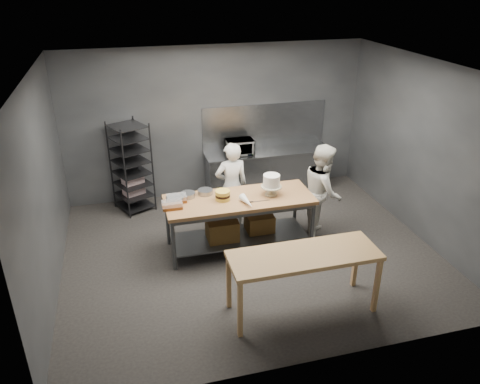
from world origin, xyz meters
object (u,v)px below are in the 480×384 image
object	(u,v)px
frosted_cake_stand	(271,182)
speed_rack	(132,168)
chef_right	(323,191)
chef_behind	(231,186)
microwave	(240,147)
work_table	(239,217)
near_counter	(304,259)
layer_cake	(223,195)

from	to	relation	value
frosted_cake_stand	speed_rack	bearing A→B (deg)	138.37
speed_rack	chef_right	bearing A→B (deg)	-30.75
speed_rack	frosted_cake_stand	world-z (taller)	speed_rack
chef_behind	microwave	xyz separation A→B (m)	(0.48, 1.27, 0.24)
work_table	chef_right	xyz separation A→B (m)	(1.49, 0.03, 0.26)
microwave	frosted_cake_stand	size ratio (longest dim) A/B	1.54
chef_right	frosted_cake_stand	xyz separation A→B (m)	(-0.95, -0.07, 0.31)
near_counter	frosted_cake_stand	xyz separation A→B (m)	(0.12, 1.75, 0.33)
near_counter	layer_cake	size ratio (longest dim) A/B	8.42
speed_rack	frosted_cake_stand	distance (m)	2.89
chef_right	layer_cake	world-z (taller)	chef_right
work_table	speed_rack	distance (m)	2.49
work_table	chef_behind	size ratio (longest dim) A/B	1.49
chef_behind	work_table	bearing A→B (deg)	83.05
speed_rack	frosted_cake_stand	xyz separation A→B (m)	(2.15, -1.91, 0.29)
frosted_cake_stand	near_counter	bearing A→B (deg)	-93.92
chef_right	layer_cake	xyz separation A→B (m)	(-1.75, -0.04, 0.16)
speed_rack	work_table	bearing A→B (deg)	-49.38
work_table	frosted_cake_stand	world-z (taller)	frosted_cake_stand
near_counter	frosted_cake_stand	world-z (taller)	frosted_cake_stand
microwave	frosted_cake_stand	bearing A→B (deg)	-89.77
chef_behind	layer_cake	bearing A→B (deg)	62.62
frosted_cake_stand	microwave	bearing A→B (deg)	90.23
chef_right	frosted_cake_stand	bearing A→B (deg)	112.78
microwave	chef_right	bearing A→B (deg)	-63.53
chef_right	microwave	xyz separation A→B (m)	(-0.96, 1.92, 0.21)
frosted_cake_stand	work_table	bearing A→B (deg)	176.59
work_table	near_counter	size ratio (longest dim) A/B	1.20
chef_right	frosted_cake_stand	distance (m)	1.00
chef_right	frosted_cake_stand	world-z (taller)	chef_right
near_counter	microwave	xyz separation A→B (m)	(0.11, 3.74, 0.24)
chef_behind	layer_cake	xyz separation A→B (m)	(-0.32, -0.70, 0.19)
chef_behind	microwave	size ratio (longest dim) A/B	2.98
chef_behind	chef_right	bearing A→B (deg)	152.55
chef_right	frosted_cake_stand	size ratio (longest dim) A/B	4.75
speed_rack	frosted_cake_stand	bearing A→B (deg)	-41.63
speed_rack	chef_behind	xyz separation A→B (m)	(1.66, -1.19, -0.05)
speed_rack	microwave	xyz separation A→B (m)	(2.14, 0.08, 0.19)
layer_cake	near_counter	bearing A→B (deg)	-68.88
near_counter	work_table	bearing A→B (deg)	103.20
near_counter	layer_cake	bearing A→B (deg)	111.12
layer_cake	chef_behind	bearing A→B (deg)	65.59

